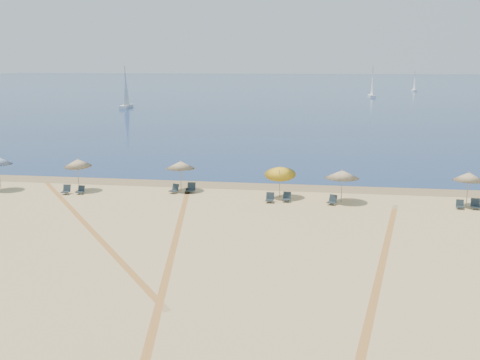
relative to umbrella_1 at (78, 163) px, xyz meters
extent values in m
plane|color=tan|center=(12.40, -20.28, -2.16)|extent=(160.00, 160.00, 0.00)
plane|color=#0C2151|center=(12.40, 204.72, -2.16)|extent=(500.00, 500.00, 0.00)
plane|color=olive|center=(12.40, 3.72, -2.16)|extent=(500.00, 500.00, 0.00)
cylinder|color=gray|center=(-6.04, -0.67, -0.95)|extent=(0.05, 0.05, 2.43)
cylinder|color=gray|center=(0.00, -0.09, -1.01)|extent=(0.05, 0.25, 2.32)
cone|color=beige|center=(0.00, 0.00, 0.00)|extent=(2.03, 2.07, 0.72)
sphere|color=gray|center=(0.00, 0.00, 0.30)|extent=(0.08, 0.08, 0.08)
cylinder|color=gray|center=(7.64, 1.22, -1.09)|extent=(0.05, 0.10, 2.15)
cone|color=beige|center=(7.64, 1.20, -0.16)|extent=(2.21, 2.22, 0.60)
sphere|color=gray|center=(7.64, 1.20, 0.14)|extent=(0.08, 0.08, 0.08)
cylinder|color=gray|center=(15.25, -0.20, -1.10)|extent=(0.05, 0.68, 2.15)
cone|color=gold|center=(15.25, 0.07, -0.17)|extent=(2.25, 2.31, 1.16)
sphere|color=gray|center=(15.25, 0.07, 0.13)|extent=(0.08, 0.08, 0.08)
cylinder|color=gray|center=(19.60, -0.50, -1.10)|extent=(0.05, 0.05, 2.14)
cone|color=beige|center=(19.60, -0.50, -0.18)|extent=(2.35, 2.35, 0.55)
sphere|color=gray|center=(19.60, -0.50, 0.12)|extent=(0.08, 0.08, 0.08)
cylinder|color=gray|center=(27.96, -0.45, -1.05)|extent=(0.05, 0.05, 2.23)
cone|color=beige|center=(27.96, -0.45, -0.08)|extent=(2.04, 2.04, 0.55)
sphere|color=gray|center=(27.96, -0.45, 0.22)|extent=(0.08, 0.08, 0.08)
cube|color=black|center=(-0.51, -1.24, -1.98)|extent=(0.58, 0.58, 0.05)
cube|color=black|center=(-0.52, -0.96, -1.73)|extent=(0.57, 0.22, 0.50)
cylinder|color=#A5A5AD|center=(-0.74, -1.45, -2.07)|extent=(0.02, 0.02, 0.18)
cylinder|color=#A5A5AD|center=(-0.29, -1.44, -2.07)|extent=(0.02, 0.02, 0.18)
cube|color=black|center=(0.52, -1.02, -2.00)|extent=(0.53, 0.53, 0.05)
cube|color=black|center=(0.53, -0.77, -1.78)|extent=(0.51, 0.21, 0.45)
cylinder|color=#A5A5AD|center=(0.32, -1.19, -2.08)|extent=(0.02, 0.02, 0.16)
cylinder|color=#A5A5AD|center=(0.72, -1.21, -2.08)|extent=(0.02, 0.02, 0.16)
cube|color=black|center=(7.29, 0.30, -1.98)|extent=(0.73, 0.73, 0.05)
cube|color=black|center=(7.40, 0.54, -1.74)|extent=(0.59, 0.41, 0.49)
cylinder|color=#A5A5AD|center=(7.08, 0.18, -2.07)|extent=(0.02, 0.02, 0.18)
cylinder|color=#A5A5AD|center=(7.49, 0.01, -2.07)|extent=(0.02, 0.02, 0.18)
cube|color=black|center=(8.54, 0.61, -1.96)|extent=(0.64, 0.64, 0.06)
cube|color=black|center=(8.53, 0.91, -1.70)|extent=(0.62, 0.25, 0.54)
cylinder|color=#A5A5AD|center=(8.30, 0.37, -2.06)|extent=(0.03, 0.03, 0.20)
cylinder|color=#A5A5AD|center=(8.79, 0.40, -2.06)|extent=(0.03, 0.03, 0.20)
cube|color=black|center=(14.67, -1.43, -1.98)|extent=(0.58, 0.58, 0.05)
cube|color=black|center=(14.68, -1.15, -1.74)|extent=(0.57, 0.22, 0.50)
cylinder|color=#A5A5AD|center=(14.44, -1.62, -2.07)|extent=(0.02, 0.02, 0.18)
cylinder|color=#A5A5AD|center=(14.89, -1.64, -2.07)|extent=(0.02, 0.02, 0.18)
cube|color=black|center=(15.80, -1.06, -1.98)|extent=(0.61, 0.61, 0.05)
cube|color=black|center=(15.83, -0.79, -1.74)|extent=(0.57, 0.26, 0.50)
cylinder|color=#A5A5AD|center=(15.58, -1.24, -2.07)|extent=(0.02, 0.02, 0.18)
cylinder|color=#A5A5AD|center=(16.02, -1.29, -2.07)|extent=(0.02, 0.02, 0.18)
cube|color=black|center=(18.92, -1.40, -1.98)|extent=(0.72, 0.72, 0.05)
cube|color=black|center=(19.03, -1.15, -1.74)|extent=(0.59, 0.40, 0.49)
cylinder|color=#A5A5AD|center=(18.72, -1.51, -2.07)|extent=(0.02, 0.02, 0.18)
cylinder|color=#A5A5AD|center=(19.12, -1.69, -2.07)|extent=(0.02, 0.02, 0.18)
cube|color=black|center=(27.37, -1.21, -2.00)|extent=(0.57, 0.57, 0.04)
cube|color=black|center=(27.41, -0.97, -1.79)|extent=(0.51, 0.26, 0.44)
cylinder|color=#A5A5AD|center=(27.17, -1.35, -2.08)|extent=(0.02, 0.02, 0.16)
cylinder|color=#A5A5AD|center=(27.56, -1.42, -2.08)|extent=(0.02, 0.02, 0.16)
cube|color=black|center=(28.39, -1.17, -1.97)|extent=(0.63, 0.63, 0.05)
cube|color=black|center=(28.41, -0.89, -1.72)|extent=(0.59, 0.26, 0.52)
cylinder|color=#A5A5AD|center=(28.16, -1.37, -2.07)|extent=(0.03, 0.03, 0.19)
cylinder|color=#A5A5AD|center=(28.62, -1.40, -2.07)|extent=(0.03, 0.03, 0.19)
cube|color=white|center=(-23.06, 73.67, -1.84)|extent=(1.95, 5.94, 0.64)
cylinder|color=gray|center=(-23.06, 73.67, 2.29)|extent=(0.13, 0.13, 8.49)
cube|color=white|center=(47.24, 152.74, -1.92)|extent=(1.39, 4.45, 0.48)
cylinder|color=gray|center=(47.24, 152.74, 1.19)|extent=(0.10, 0.10, 6.38)
cube|color=white|center=(30.95, 118.84, -1.85)|extent=(1.76, 5.66, 0.61)
cylinder|color=gray|center=(30.95, 118.84, 2.10)|extent=(0.12, 0.12, 8.12)
plane|color=tan|center=(10.40, -10.75, -2.16)|extent=(32.69, 32.69, 0.00)
plane|color=tan|center=(10.20, -9.67, -2.16)|extent=(32.69, 32.69, 0.00)
plane|color=tan|center=(20.71, -15.66, -2.16)|extent=(32.34, 32.34, 0.00)
plane|color=tan|center=(20.89, -14.58, -2.16)|extent=(32.34, 32.34, 0.00)
plane|color=tan|center=(3.95, -8.00, -2.16)|extent=(39.22, 39.22, 0.00)
plane|color=tan|center=(3.29, -7.12, -2.16)|extent=(39.22, 39.22, 0.00)
camera|label=1|loc=(18.24, -38.73, 7.48)|focal=41.53mm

